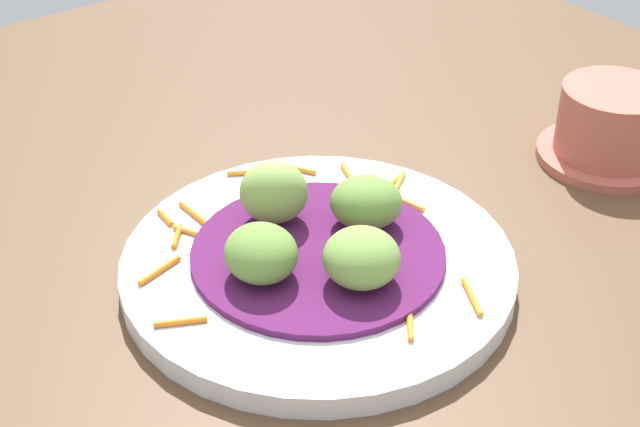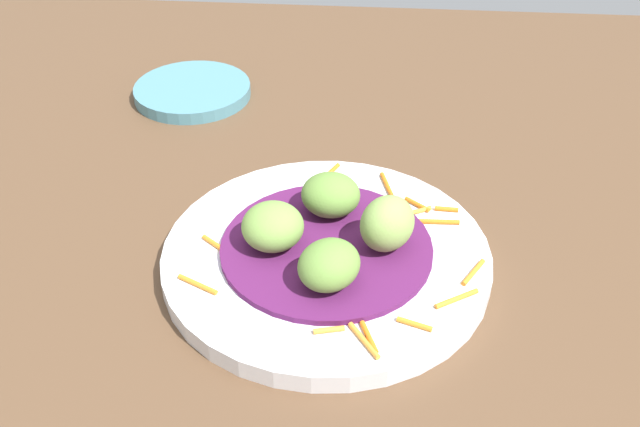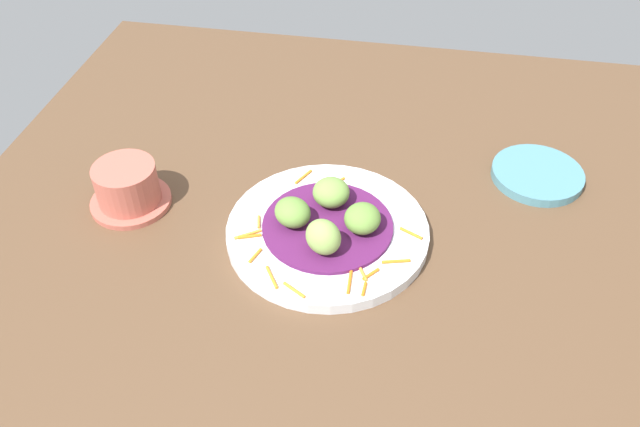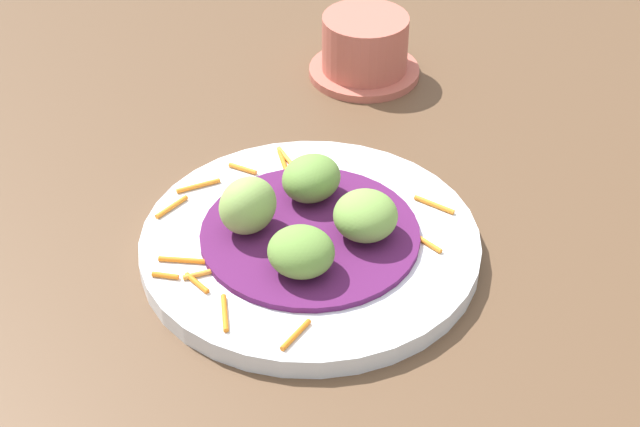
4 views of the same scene
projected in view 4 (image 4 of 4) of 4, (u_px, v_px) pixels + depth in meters
table_surface at (306, 283)px, 76.29cm from camera, size 110.00×110.00×2.00cm
main_plate at (307, 244)px, 77.11cm from camera, size 26.79×26.79×1.64cm
cabbage_bed at (307, 234)px, 76.44cm from camera, size 17.26×17.26×0.53cm
carrot_garnish at (264, 226)px, 77.31cm from camera, size 24.06×23.89×0.40cm
guac_scoop_left at (248, 206)px, 75.12cm from camera, size 6.24×6.08×4.58cm
guac_scoop_center at (301, 252)px, 71.63cm from camera, size 5.30×5.57×3.55cm
guac_scoop_right at (365, 216)px, 74.87cm from camera, size 5.85×5.87×3.68cm
guac_scoop_back at (311, 178)px, 78.70cm from camera, size 6.69×6.59×3.63cm
terracotta_bowl at (365, 49)px, 97.54cm from camera, size 11.20×11.20×6.42cm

